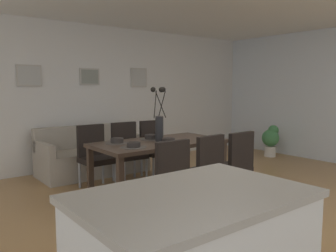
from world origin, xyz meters
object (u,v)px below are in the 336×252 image
object	(u,v)px
dining_chair_near_right	(95,153)
framed_picture_right	(139,78)
dining_chair_near_left	(166,177)
bowl_near_right	(117,140)
dining_chair_far_left	(203,169)
dining_chair_mid_right	(155,146)
sofa	(92,157)
dining_table	(159,147)
bowl_near_left	(134,144)
framed_picture_left	(29,76)
framed_picture_center	(90,77)
bowl_far_right	(151,137)
bowl_far_left	(169,140)
potted_plant	(271,139)
centerpiece_vase	(159,121)
dining_chair_far_right	(127,149)
dining_chair_mid_left	(234,163)

from	to	relation	value
dining_chair_near_right	framed_picture_right	world-z (taller)	framed_picture_right
dining_chair_near_left	dining_chair_near_right	bearing A→B (deg)	90.35
bowl_near_right	dining_chair_far_left	bearing A→B (deg)	-61.50
dining_chair_mid_right	sofa	xyz separation A→B (m)	(-0.73, 0.83, -0.23)
dining_table	dining_chair_mid_right	distance (m)	0.99
dining_chair_mid_right	bowl_near_left	size ratio (longest dim) A/B	5.41
framed_picture_left	framed_picture_center	world-z (taller)	framed_picture_left
bowl_far_right	dining_chair_near_right	bearing A→B (deg)	131.11
bowl_far_left	framed_picture_left	size ratio (longest dim) A/B	0.43
dining_chair_far_left	framed_picture_right	xyz separation A→B (m)	(1.04, 2.98, 1.15)
dining_chair_mid_right	framed_picture_right	bearing A→B (deg)	67.42
potted_plant	framed_picture_left	bearing A→B (deg)	161.59
bowl_far_left	framed_picture_right	world-z (taller)	framed_picture_right
dining_chair_near_left	bowl_far_right	size ratio (longest dim) A/B	5.41
dining_chair_near_left	centerpiece_vase	distance (m)	1.15
framed_picture_right	potted_plant	bearing A→B (deg)	-32.39
dining_chair_far_right	dining_chair_mid_right	xyz separation A→B (m)	(0.51, -0.03, 0.00)
potted_plant	dining_chair_near_right	bearing A→B (deg)	177.26
dining_chair_mid_right	framed_picture_left	xyz separation A→B (m)	(-1.58, 1.31, 1.15)
sofa	framed_picture_right	distance (m)	1.94
dining_chair_mid_right	framed_picture_left	bearing A→B (deg)	140.39
bowl_near_left	sofa	xyz separation A→B (m)	(0.32, 1.87, -0.50)
dining_table	bowl_far_left	distance (m)	0.24
centerpiece_vase	bowl_near_right	xyz separation A→B (m)	(-0.54, 0.20, -0.24)
centerpiece_vase	framed_picture_center	size ratio (longest dim) A/B	1.94
bowl_far_left	potted_plant	bearing A→B (deg)	14.14
dining_chair_near_right	bowl_far_right	xyz separation A→B (m)	(0.56, -0.64, 0.27)
dining_chair_near_right	framed_picture_right	xyz separation A→B (m)	(1.62, 1.30, 1.15)
dining_table	dining_chair_near_left	bearing A→B (deg)	-122.19
dining_chair_far_left	dining_chair_mid_right	xyz separation A→B (m)	(0.49, 1.67, 0.00)
bowl_far_left	bowl_far_right	bearing A→B (deg)	90.00
dining_chair_mid_right	sofa	world-z (taller)	dining_chair_mid_right
framed_picture_center	centerpiece_vase	bearing A→B (deg)	-89.98
dining_chair_mid_left	framed_picture_left	xyz separation A→B (m)	(-1.60, 3.01, 1.15)
dining_chair_mid_left	bowl_far_left	size ratio (longest dim) A/B	5.41
framed_picture_center	potted_plant	world-z (taller)	framed_picture_center
dining_table	framed_picture_center	xyz separation A→B (m)	(0.00, 2.14, 1.00)
dining_table	potted_plant	size ratio (longest dim) A/B	2.69
framed_picture_left	potted_plant	world-z (taller)	framed_picture_left
dining_chair_far_left	bowl_far_left	bearing A→B (deg)	92.44
bowl_far_left	dining_chair_near_left	bearing A→B (deg)	-129.43
bowl_near_right	dining_table	bearing A→B (deg)	-20.72
dining_chair_far_right	framed_picture_center	world-z (taller)	framed_picture_center
dining_chair_far_right	potted_plant	xyz separation A→B (m)	(3.40, -0.21, -0.14)
dining_chair_far_left	centerpiece_vase	bearing A→B (deg)	91.78
dining_table	framed_picture_left	size ratio (longest dim) A/B	4.50
dining_chair_far_right	potted_plant	size ratio (longest dim) A/B	1.37
dining_table	bowl_near_left	bearing A→B (deg)	-159.28
dining_chair_mid_left	bowl_far_right	world-z (taller)	dining_chair_mid_left
centerpiece_vase	bowl_far_right	xyz separation A→B (m)	(-0.00, 0.20, -0.24)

